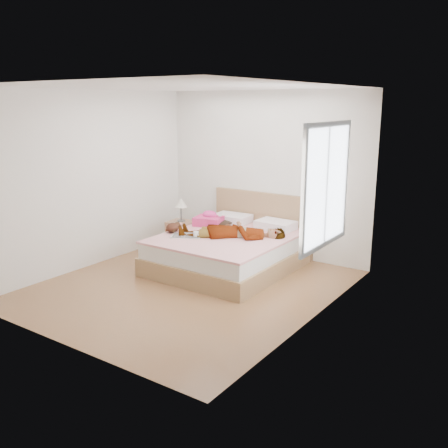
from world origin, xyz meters
name	(u,v)px	position (x,y,z in m)	size (l,w,h in m)	color
ground	(188,287)	(0.00, 0.00, 0.00)	(4.00, 4.00, 0.00)	#54301A
woman	(233,229)	(0.08, 0.95, 0.62)	(0.58, 1.56, 0.21)	white
hair	(218,222)	(-0.49, 1.40, 0.55)	(0.45, 0.55, 0.08)	black
phone	(220,214)	(-0.42, 1.35, 0.70)	(0.05, 0.10, 0.01)	silver
room_shell	(326,186)	(1.77, 0.30, 1.50)	(4.00, 4.00, 4.00)	white
bed	(231,249)	(0.00, 1.04, 0.28)	(1.80, 2.08, 1.00)	olive
towel	(209,220)	(-0.59, 1.29, 0.60)	(0.50, 0.43, 0.23)	#EB3F6B
magazine	(186,236)	(-0.46, 0.56, 0.52)	(0.52, 0.46, 0.03)	silver
coffee_mug	(196,234)	(-0.31, 0.59, 0.55)	(0.12, 0.10, 0.09)	white
plush_toy	(173,227)	(-0.77, 0.63, 0.59)	(0.18, 0.27, 0.15)	black
nightstand	(182,234)	(-1.13, 1.25, 0.30)	(0.45, 0.41, 0.89)	brown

